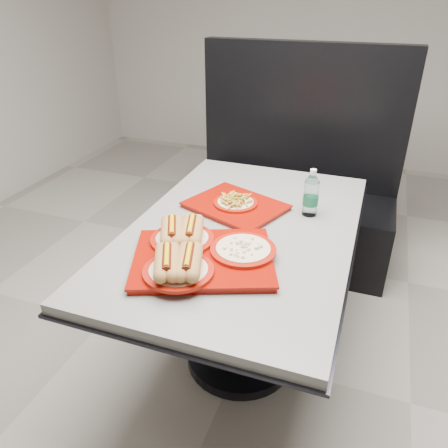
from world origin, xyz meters
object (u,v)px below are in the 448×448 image
(diner_table, at_px, (242,260))
(water_bottle, at_px, (311,195))
(tray_near, at_px, (197,252))
(booth_bench, at_px, (292,198))
(tray_far, at_px, (236,204))

(diner_table, distance_m, water_bottle, 0.41)
(diner_table, xyz_separation_m, tray_near, (-0.08, -0.31, 0.21))
(booth_bench, height_order, tray_near, booth_bench)
(tray_near, bearing_deg, water_bottle, 58.45)
(diner_table, height_order, tray_far, tray_far)
(booth_bench, bearing_deg, tray_near, -93.11)
(diner_table, relative_size, booth_bench, 1.05)
(tray_far, bearing_deg, diner_table, -61.36)
(diner_table, height_order, booth_bench, booth_bench)
(tray_near, height_order, tray_far, tray_near)
(tray_near, distance_m, water_bottle, 0.61)
(tray_near, xyz_separation_m, water_bottle, (0.32, 0.51, 0.05))
(diner_table, bearing_deg, water_bottle, 40.91)
(booth_bench, distance_m, water_bottle, 1.02)
(tray_near, bearing_deg, booth_bench, 86.89)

